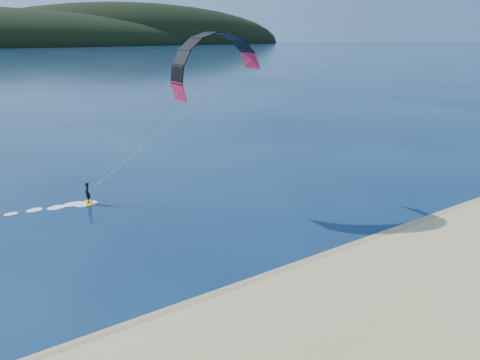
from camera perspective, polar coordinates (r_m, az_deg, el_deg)
name	(u,v)px	position (r m, az deg, el deg)	size (l,w,h in m)	color
ground	(321,326)	(23.90, 10.95, -18.76)	(1800.00, 1800.00, 0.00)	#07173A
wet_sand	(271,285)	(26.65, 4.17, -13.92)	(220.00, 2.50, 0.10)	#866D4D
kitesurfer_near	(211,83)	(36.59, -4.00, 12.93)	(25.26, 8.81, 15.41)	gold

